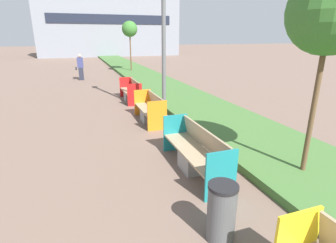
{
  "coord_description": "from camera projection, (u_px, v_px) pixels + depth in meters",
  "views": [
    {
      "loc": [
        -1.32,
        2.75,
        2.8
      ],
      "look_at": [
        0.9,
        9.11,
        0.6
      ],
      "focal_mm": 28.0,
      "sensor_mm": 36.0,
      "label": 1
    }
  ],
  "objects": [
    {
      "name": "building_backdrop",
      "position": [
        109.0,
        24.0,
        37.99
      ],
      "size": [
        19.75,
        5.34,
        9.06
      ],
      "color": "gray",
      "rests_on": "ground"
    },
    {
      "name": "bench_teal_frame",
      "position": [
        195.0,
        154.0,
        5.66
      ],
      "size": [
        0.65,
        2.32,
        0.94
      ],
      "color": "gray",
      "rests_on": "ground"
    },
    {
      "name": "bench_orange_frame",
      "position": [
        150.0,
        111.0,
        8.91
      ],
      "size": [
        0.65,
        1.89,
        0.94
      ],
      "color": "gray",
      "rests_on": "ground"
    },
    {
      "name": "bench_red_frame",
      "position": [
        131.0,
        93.0,
        11.81
      ],
      "size": [
        0.65,
        1.95,
        0.94
      ],
      "color": "gray",
      "rests_on": "ground"
    },
    {
      "name": "sapling_tree_near",
      "position": [
        331.0,
        13.0,
        4.48
      ],
      "size": [
        1.47,
        1.47,
        3.93
      ],
      "color": "brown",
      "rests_on": "ground"
    },
    {
      "name": "litter_bin",
      "position": [
        221.0,
        212.0,
        3.68
      ],
      "size": [
        0.42,
        0.42,
        0.88
      ],
      "color": "#4C4F51",
      "rests_on": "ground"
    },
    {
      "name": "pedestrian_walking",
      "position": [
        80.0,
        67.0,
        17.26
      ],
      "size": [
        0.53,
        0.24,
        1.7
      ],
      "color": "#232633",
      "rests_on": "ground"
    },
    {
      "name": "sapling_tree_far",
      "position": [
        130.0,
        29.0,
        20.05
      ],
      "size": [
        1.18,
        1.18,
        3.92
      ],
      "color": "brown",
      "rests_on": "ground"
    },
    {
      "name": "planter_grass_strip",
      "position": [
        198.0,
        107.0,
        10.56
      ],
      "size": [
        2.8,
        120.0,
        0.18
      ],
      "color": "#426B33",
      "rests_on": "ground"
    }
  ]
}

